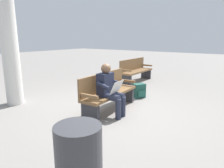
{
  "coord_description": "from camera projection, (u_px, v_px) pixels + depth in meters",
  "views": [
    {
      "loc": [
        3.8,
        2.76,
        1.74
      ],
      "look_at": [
        0.15,
        0.15,
        0.7
      ],
      "focal_mm": 32.43,
      "sensor_mm": 36.0,
      "label": 1
    }
  ],
  "objects": [
    {
      "name": "bench_near",
      "position": [
        108.0,
        91.0,
        4.9
      ],
      "size": [
        1.83,
        0.6,
        0.9
      ],
      "rotation": [
        0.0,
        0.0,
        0.06
      ],
      "color": "brown",
      "rests_on": "ground"
    },
    {
      "name": "backpack",
      "position": [
        139.0,
        91.0,
        5.95
      ],
      "size": [
        0.4,
        0.37,
        0.41
      ],
      "rotation": [
        0.0,
        0.0,
        5.78
      ],
      "color": "#1E4C42",
      "rests_on": "ground"
    },
    {
      "name": "bench_far",
      "position": [
        135.0,
        70.0,
        8.05
      ],
      "size": [
        1.81,
        0.5,
        0.9
      ],
      "rotation": [
        0.0,
        0.0,
        -0.01
      ],
      "color": "brown",
      "rests_on": "ground"
    },
    {
      "name": "person_seated",
      "position": [
        110.0,
        88.0,
        4.49
      ],
      "size": [
        0.59,
        0.59,
        1.18
      ],
      "rotation": [
        0.0,
        0.0,
        0.06
      ],
      "color": "#1E2338",
      "rests_on": "ground"
    },
    {
      "name": "support_pillar",
      "position": [
        9.0,
        41.0,
        5.07
      ],
      "size": [
        0.42,
        0.42,
        3.32
      ],
      "primitive_type": "cylinder",
      "color": "silver",
      "rests_on": "ground"
    },
    {
      "name": "ground_plane",
      "position": [
        110.0,
        110.0,
        4.96
      ],
      "size": [
        40.0,
        40.0,
        0.0
      ],
      "primitive_type": "plane",
      "color": "gray"
    },
    {
      "name": "trash_bin",
      "position": [
        79.0,
        165.0,
        2.11
      ],
      "size": [
        0.49,
        0.49,
        0.88
      ],
      "primitive_type": "cylinder",
      "color": "#38383D",
      "rests_on": "ground"
    }
  ]
}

